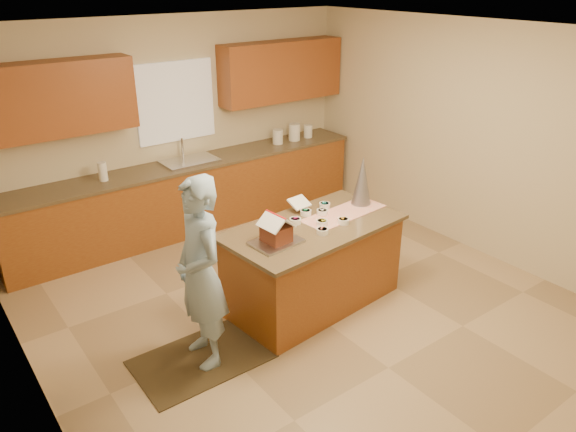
% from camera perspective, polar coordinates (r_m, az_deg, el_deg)
% --- Properties ---
extents(floor, '(5.50, 5.50, 0.00)m').
position_cam_1_polar(floor, '(5.70, 2.03, -9.63)').
color(floor, tan).
rests_on(floor, ground).
extents(ceiling, '(5.50, 5.50, 0.00)m').
position_cam_1_polar(ceiling, '(4.76, 2.53, 18.47)').
color(ceiling, silver).
rests_on(ceiling, floor).
extents(wall_back, '(5.50, 5.50, 0.00)m').
position_cam_1_polar(wall_back, '(7.32, -11.51, 9.28)').
color(wall_back, beige).
rests_on(wall_back, floor).
extents(wall_left, '(5.50, 5.50, 0.00)m').
position_cam_1_polar(wall_left, '(4.14, -25.99, -4.61)').
color(wall_left, beige).
rests_on(wall_left, floor).
extents(wall_right, '(5.50, 5.50, 0.00)m').
position_cam_1_polar(wall_right, '(6.85, 18.93, 7.45)').
color(wall_right, beige).
rests_on(wall_right, floor).
extents(stone_accent, '(0.00, 2.50, 2.50)m').
position_cam_1_polar(stone_accent, '(3.50, -22.48, -11.23)').
color(stone_accent, gray).
rests_on(stone_accent, wall_left).
extents(window_curtain, '(1.05, 0.03, 1.00)m').
position_cam_1_polar(window_curtain, '(7.23, -11.60, 11.53)').
color(window_curtain, white).
rests_on(window_curtain, wall_back).
extents(back_counter_base, '(4.80, 0.60, 0.88)m').
position_cam_1_polar(back_counter_base, '(7.35, -9.90, 1.97)').
color(back_counter_base, brown).
rests_on(back_counter_base, floor).
extents(back_counter_top, '(4.85, 0.63, 0.04)m').
position_cam_1_polar(back_counter_top, '(7.19, -10.16, 5.36)').
color(back_counter_top, brown).
rests_on(back_counter_top, back_counter_base).
extents(upper_cabinet_left, '(1.85, 0.35, 0.80)m').
position_cam_1_polar(upper_cabinet_left, '(6.54, -23.68, 10.98)').
color(upper_cabinet_left, '#95471F').
rests_on(upper_cabinet_left, wall_back).
extents(upper_cabinet_right, '(1.85, 0.35, 0.80)m').
position_cam_1_polar(upper_cabinet_right, '(7.83, -0.69, 14.82)').
color(upper_cabinet_right, '#95471F').
rests_on(upper_cabinet_right, wall_back).
extents(sink, '(0.70, 0.45, 0.12)m').
position_cam_1_polar(sink, '(7.19, -10.16, 5.29)').
color(sink, silver).
rests_on(sink, back_counter_top).
extents(faucet, '(0.03, 0.03, 0.28)m').
position_cam_1_polar(faucet, '(7.29, -10.91, 6.90)').
color(faucet, silver).
rests_on(faucet, back_counter_top).
extents(island_base, '(1.80, 1.02, 0.85)m').
position_cam_1_polar(island_base, '(5.60, 2.61, -5.24)').
color(island_base, brown).
rests_on(island_base, floor).
extents(island_top, '(1.89, 1.10, 0.04)m').
position_cam_1_polar(island_top, '(5.40, 2.69, -1.15)').
color(island_top, brown).
rests_on(island_top, island_base).
extents(table_runner, '(0.99, 0.43, 0.01)m').
position_cam_1_polar(table_runner, '(5.67, 5.82, 0.30)').
color(table_runner, red).
rests_on(table_runner, island_top).
extents(baking_tray, '(0.47, 0.37, 0.02)m').
position_cam_1_polar(baking_tray, '(5.03, -1.23, -2.73)').
color(baking_tray, silver).
rests_on(baking_tray, island_top).
extents(cookbook, '(0.23, 0.18, 0.09)m').
position_cam_1_polar(cookbook, '(5.69, 1.18, 1.40)').
color(cookbook, white).
rests_on(cookbook, island_top).
extents(tinsel_tree, '(0.23, 0.23, 0.53)m').
position_cam_1_polar(tinsel_tree, '(5.83, 7.70, 3.64)').
color(tinsel_tree, '#A7A9B3').
rests_on(tinsel_tree, island_top).
extents(rug, '(1.16, 0.76, 0.01)m').
position_cam_1_polar(rug, '(5.11, -8.95, -14.46)').
color(rug, black).
rests_on(rug, floor).
extents(boy, '(0.46, 0.66, 1.71)m').
position_cam_1_polar(boy, '(4.65, -9.08, -5.93)').
color(boy, '#92B2D0').
rests_on(boy, rug).
extents(canister_a, '(0.15, 0.15, 0.20)m').
position_cam_1_polar(canister_a, '(7.84, -1.07, 8.24)').
color(canister_a, white).
rests_on(canister_a, back_counter_top).
extents(canister_b, '(0.17, 0.17, 0.24)m').
position_cam_1_polar(canister_b, '(8.00, 0.66, 8.71)').
color(canister_b, white).
rests_on(canister_b, back_counter_top).
extents(canister_c, '(0.13, 0.13, 0.18)m').
position_cam_1_polar(canister_c, '(8.16, 2.09, 8.80)').
color(canister_c, white).
rests_on(canister_c, back_counter_top).
extents(paper_towel, '(0.10, 0.10, 0.22)m').
position_cam_1_polar(paper_towel, '(6.76, -18.68, 4.40)').
color(paper_towel, white).
rests_on(paper_towel, back_counter_top).
extents(gingerbread_house, '(0.29, 0.29, 0.27)m').
position_cam_1_polar(gingerbread_house, '(4.98, -1.24, -1.57)').
color(gingerbread_house, brown).
rests_on(gingerbread_house, baking_tray).
extents(candy_bowls, '(0.75, 0.62, 0.05)m').
position_cam_1_polar(candy_bowls, '(5.48, 2.68, -0.20)').
color(candy_bowls, silver).
rests_on(candy_bowls, island_top).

